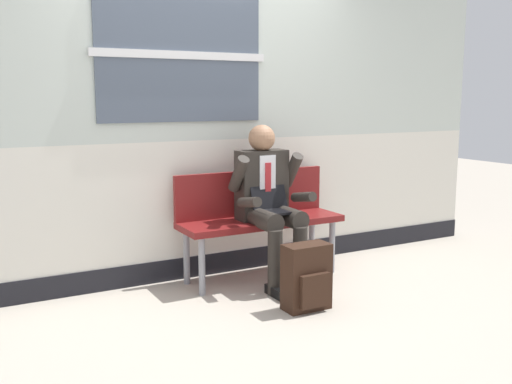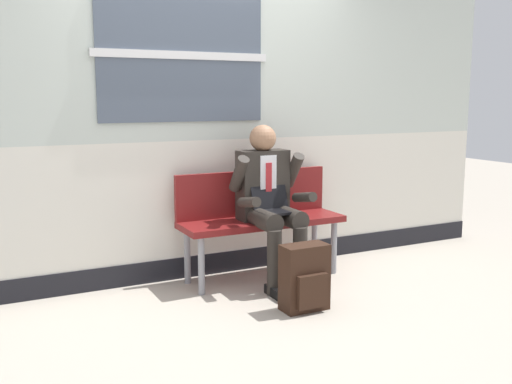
# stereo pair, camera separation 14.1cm
# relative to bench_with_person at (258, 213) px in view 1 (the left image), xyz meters

# --- Properties ---
(ground_plane) EXTENTS (18.00, 18.00, 0.00)m
(ground_plane) POSITION_rel_bench_with_person_xyz_m (-0.32, -0.41, -0.52)
(ground_plane) COLOR #B2A899
(station_wall) EXTENTS (5.64, 0.17, 2.83)m
(station_wall) POSITION_rel_bench_with_person_xyz_m (-0.32, 0.28, 0.88)
(station_wall) COLOR beige
(station_wall) RESTS_ON ground
(bench_with_person) EXTENTS (1.34, 0.42, 0.86)m
(bench_with_person) POSITION_rel_bench_with_person_xyz_m (0.00, 0.00, 0.00)
(bench_with_person) COLOR maroon
(bench_with_person) RESTS_ON ground
(person_seated) EXTENTS (0.57, 0.70, 1.24)m
(person_seated) POSITION_rel_bench_with_person_xyz_m (-0.00, -0.19, 0.14)
(person_seated) COLOR #2D2823
(person_seated) RESTS_ON ground
(backpack) EXTENTS (0.32, 0.21, 0.46)m
(backpack) POSITION_rel_bench_with_person_xyz_m (-0.07, -0.84, -0.30)
(backpack) COLOR #331E14
(backpack) RESTS_ON ground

